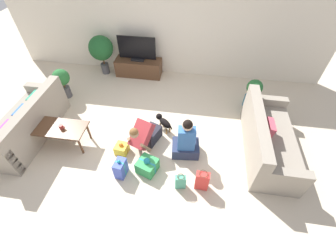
# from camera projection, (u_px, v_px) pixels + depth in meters

# --- Properties ---
(ground_plane) EXTENTS (16.00, 16.00, 0.00)m
(ground_plane) POSITION_uv_depth(u_px,v_px,m) (146.00, 137.00, 4.78)
(ground_plane) COLOR beige
(wall_back) EXTENTS (8.40, 0.06, 2.60)m
(wall_back) POSITION_uv_depth(u_px,v_px,m) (165.00, 26.00, 5.65)
(wall_back) COLOR silver
(wall_back) RESTS_ON ground_plane
(sofa_left) EXTENTS (0.86, 2.01, 0.85)m
(sofa_left) POSITION_uv_depth(u_px,v_px,m) (27.00, 124.00, 4.62)
(sofa_left) COLOR gray
(sofa_left) RESTS_ON ground_plane
(sofa_right) EXTENTS (0.86, 2.01, 0.85)m
(sofa_right) POSITION_uv_depth(u_px,v_px,m) (267.00, 140.00, 4.34)
(sofa_right) COLOR gray
(sofa_right) RESTS_ON ground_plane
(coffee_table) EXTENTS (1.08, 0.52, 0.46)m
(coffee_table) POSITION_uv_depth(u_px,v_px,m) (59.00, 129.00, 4.39)
(coffee_table) COLOR brown
(coffee_table) RESTS_ON ground_plane
(tv_console) EXTENTS (1.25, 0.47, 0.46)m
(tv_console) POSITION_uv_depth(u_px,v_px,m) (139.00, 67.00, 6.29)
(tv_console) COLOR brown
(tv_console) RESTS_ON ground_plane
(tv) EXTENTS (1.01, 0.20, 0.65)m
(tv) POSITION_uv_depth(u_px,v_px,m) (137.00, 50.00, 5.91)
(tv) COLOR black
(tv) RESTS_ON tv_console
(potted_plant_back_left) EXTENTS (0.64, 0.64, 1.08)m
(potted_plant_back_left) POSITION_uv_depth(u_px,v_px,m) (101.00, 49.00, 6.00)
(potted_plant_back_left) COLOR #4C4C51
(potted_plant_back_left) RESTS_ON ground_plane
(potted_plant_corner_right) EXTENTS (0.36, 0.36, 0.72)m
(potted_plant_corner_right) POSITION_uv_depth(u_px,v_px,m) (253.00, 93.00, 5.22)
(potted_plant_corner_right) COLOR #336B84
(potted_plant_corner_right) RESTS_ON ground_plane
(potted_plant_corner_left) EXTENTS (0.40, 0.40, 0.76)m
(potted_plant_corner_left) POSITION_uv_depth(u_px,v_px,m) (62.00, 80.00, 5.40)
(potted_plant_corner_left) COLOR #4C4C51
(potted_plant_corner_left) RESTS_ON ground_plane
(person_kneeling) EXTENTS (0.57, 0.85, 0.78)m
(person_kneeling) POSITION_uv_depth(u_px,v_px,m) (145.00, 135.00, 4.38)
(person_kneeling) COLOR #23232D
(person_kneeling) RESTS_ON ground_plane
(person_sitting) EXTENTS (0.56, 0.52, 0.94)m
(person_sitting) POSITION_uv_depth(u_px,v_px,m) (186.00, 142.00, 4.25)
(person_sitting) COLOR #283351
(person_sitting) RESTS_ON ground_plane
(dog) EXTENTS (0.41, 0.37, 0.33)m
(dog) POSITION_uv_depth(u_px,v_px,m) (164.00, 122.00, 4.79)
(dog) COLOR black
(dog) RESTS_ON ground_plane
(gift_box_a) EXTENTS (0.26, 0.27, 0.26)m
(gift_box_a) POSITION_uv_depth(u_px,v_px,m) (122.00, 149.00, 4.44)
(gift_box_a) COLOR yellow
(gift_box_a) RESTS_ON ground_plane
(gift_box_b) EXTENTS (0.43, 0.43, 0.34)m
(gift_box_b) POSITION_uv_depth(u_px,v_px,m) (147.00, 166.00, 4.12)
(gift_box_b) COLOR #2D934C
(gift_box_b) RESTS_ON ground_plane
(gift_box_c) EXTENTS (0.21, 0.28, 0.41)m
(gift_box_c) POSITION_uv_depth(u_px,v_px,m) (121.00, 168.00, 4.03)
(gift_box_c) COLOR #3D51BC
(gift_box_c) RESTS_ON ground_plane
(gift_bag_a) EXTENTS (0.24, 0.16, 0.43)m
(gift_bag_a) POSITION_uv_depth(u_px,v_px,m) (202.00, 181.00, 3.82)
(gift_bag_a) COLOR red
(gift_bag_a) RESTS_ON ground_plane
(gift_bag_b) EXTENTS (0.20, 0.14, 0.33)m
(gift_bag_b) POSITION_uv_depth(u_px,v_px,m) (180.00, 182.00, 3.87)
(gift_bag_b) COLOR #4CA384
(gift_bag_b) RESTS_ON ground_plane
(mug) EXTENTS (0.12, 0.08, 0.09)m
(mug) POSITION_uv_depth(u_px,v_px,m) (61.00, 127.00, 4.29)
(mug) COLOR #B23D38
(mug) RESTS_ON coffee_table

